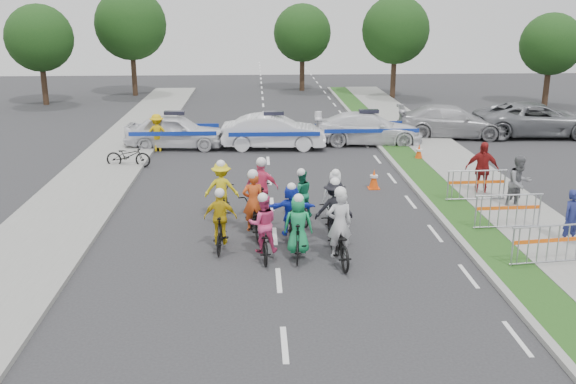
{
  "coord_description": "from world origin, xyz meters",
  "views": [
    {
      "loc": [
        -0.49,
        -14.04,
        6.38
      ],
      "look_at": [
        0.41,
        3.69,
        1.1
      ],
      "focal_mm": 40.0,
      "sensor_mm": 36.0,
      "label": 1
    }
  ],
  "objects_px": {
    "marshal_hiviz": "(157,133)",
    "tree_1": "(395,30)",
    "civilian_sedan": "(452,122)",
    "barrier_2": "(476,187)",
    "police_car_1": "(274,132)",
    "civilian_suv": "(536,120)",
    "rider_6": "(253,214)",
    "spectator_1": "(519,183)",
    "rider_4": "(334,217)",
    "rider_8": "(301,202)",
    "cone_1": "(419,153)",
    "barrier_0": "(548,246)",
    "rider_3": "(221,226)",
    "rider_7": "(335,203)",
    "tree_0": "(39,38)",
    "police_car_0": "(175,131)",
    "rider_0": "(339,238)",
    "spectator_0": "(572,218)",
    "rider_2": "(263,233)",
    "barrier_1": "(508,213)",
    "rider_9": "(262,197)",
    "rider_5": "(291,216)",
    "parked_bike": "(128,156)",
    "tree_2": "(551,44)",
    "tree_4": "(302,33)",
    "cone_0": "(374,179)",
    "tree_3": "(131,24)",
    "spectator_2": "(482,169)",
    "rider_10": "(222,196)"
  },
  "relations": [
    {
      "from": "rider_4",
      "to": "rider_6",
      "type": "bearing_deg",
      "value": -20.13
    },
    {
      "from": "civilian_sedan",
      "to": "tree_4",
      "type": "bearing_deg",
      "value": 27.6
    },
    {
      "from": "tree_0",
      "to": "tree_4",
      "type": "xyz_separation_m",
      "value": [
        17.0,
        6.0,
        0.0
      ]
    },
    {
      "from": "rider_5",
      "to": "parked_bike",
      "type": "height_order",
      "value": "rider_5"
    },
    {
      "from": "barrier_1",
      "to": "parked_bike",
      "type": "height_order",
      "value": "barrier_1"
    },
    {
      "from": "civilian_sedan",
      "to": "spectator_1",
      "type": "bearing_deg",
      "value": -177.74
    },
    {
      "from": "rider_0",
      "to": "spectator_0",
      "type": "relative_size",
      "value": 1.31
    },
    {
      "from": "rider_7",
      "to": "rider_10",
      "type": "distance_m",
      "value": 3.43
    },
    {
      "from": "barrier_1",
      "to": "tree_4",
      "type": "xyz_separation_m",
      "value": [
        -3.7,
        30.93,
        3.63
      ]
    },
    {
      "from": "police_car_0",
      "to": "cone_1",
      "type": "height_order",
      "value": "police_car_0"
    },
    {
      "from": "cone_0",
      "to": "spectator_1",
      "type": "bearing_deg",
      "value": -32.66
    },
    {
      "from": "rider_7",
      "to": "tree_2",
      "type": "bearing_deg",
      "value": -115.83
    },
    {
      "from": "rider_3",
      "to": "tree_0",
      "type": "height_order",
      "value": "tree_0"
    },
    {
      "from": "rider_5",
      "to": "civilian_sedan",
      "type": "bearing_deg",
      "value": -121.16
    },
    {
      "from": "rider_5",
      "to": "parked_bike",
      "type": "distance_m",
      "value": 10.49
    },
    {
      "from": "civilian_sedan",
      "to": "barrier_2",
      "type": "height_order",
      "value": "civilian_sedan"
    },
    {
      "from": "cone_1",
      "to": "marshal_hiviz",
      "type": "bearing_deg",
      "value": 168.13
    },
    {
      "from": "rider_3",
      "to": "tree_1",
      "type": "distance_m",
      "value": 30.08
    },
    {
      "from": "rider_6",
      "to": "spectator_1",
      "type": "height_order",
      "value": "rider_6"
    },
    {
      "from": "civilian_suv",
      "to": "cone_0",
      "type": "distance_m",
      "value": 13.07
    },
    {
      "from": "rider_3",
      "to": "civilian_suv",
      "type": "height_order",
      "value": "rider_3"
    },
    {
      "from": "rider_10",
      "to": "police_car_1",
      "type": "bearing_deg",
      "value": -97.36
    },
    {
      "from": "rider_7",
      "to": "police_car_1",
      "type": "relative_size",
      "value": 0.38
    },
    {
      "from": "rider_2",
      "to": "tree_2",
      "type": "relative_size",
      "value": 0.31
    },
    {
      "from": "rider_2",
      "to": "spectator_2",
      "type": "bearing_deg",
      "value": -149.54
    },
    {
      "from": "rider_9",
      "to": "tree_0",
      "type": "relative_size",
      "value": 0.32
    },
    {
      "from": "barrier_0",
      "to": "rider_3",
      "type": "bearing_deg",
      "value": 168.76
    },
    {
      "from": "barrier_0",
      "to": "barrier_2",
      "type": "distance_m",
      "value": 5.36
    },
    {
      "from": "civilian_suv",
      "to": "tree_3",
      "type": "xyz_separation_m",
      "value": [
        -22.3,
        15.51,
        4.07
      ]
    },
    {
      "from": "civilian_suv",
      "to": "tree_0",
      "type": "distance_m",
      "value": 29.81
    },
    {
      "from": "rider_2",
      "to": "spectator_0",
      "type": "height_order",
      "value": "rider_2"
    },
    {
      "from": "barrier_2",
      "to": "rider_4",
      "type": "bearing_deg",
      "value": -146.57
    },
    {
      "from": "marshal_hiviz",
      "to": "tree_0",
      "type": "distance_m",
      "value": 16.98
    },
    {
      "from": "civilian_suv",
      "to": "parked_bike",
      "type": "bearing_deg",
      "value": 108.66
    },
    {
      "from": "rider_7",
      "to": "police_car_1",
      "type": "height_order",
      "value": "rider_7"
    },
    {
      "from": "barrier_1",
      "to": "rider_9",
      "type": "bearing_deg",
      "value": 169.82
    },
    {
      "from": "rider_8",
      "to": "tree_2",
      "type": "relative_size",
      "value": 0.3
    },
    {
      "from": "rider_9",
      "to": "rider_8",
      "type": "bearing_deg",
      "value": 173.58
    },
    {
      "from": "police_car_1",
      "to": "civilian_suv",
      "type": "height_order",
      "value": "civilian_suv"
    },
    {
      "from": "rider_6",
      "to": "police_car_1",
      "type": "xyz_separation_m",
      "value": [
        0.91,
        11.27,
        0.12
      ]
    },
    {
      "from": "rider_2",
      "to": "rider_4",
      "type": "xyz_separation_m",
      "value": [
        1.95,
        0.98,
        0.07
      ]
    },
    {
      "from": "barrier_2",
      "to": "rider_2",
      "type": "bearing_deg",
      "value": -148.34
    },
    {
      "from": "civilian_suv",
      "to": "rider_2",
      "type": "bearing_deg",
      "value": 140.9
    },
    {
      "from": "rider_4",
      "to": "rider_8",
      "type": "relative_size",
      "value": 1.09
    },
    {
      "from": "rider_9",
      "to": "parked_bike",
      "type": "height_order",
      "value": "rider_9"
    },
    {
      "from": "barrier_0",
      "to": "tree_1",
      "type": "distance_m",
      "value": 29.91
    },
    {
      "from": "marshal_hiviz",
      "to": "tree_1",
      "type": "xyz_separation_m",
      "value": [
        13.85,
        15.91,
        3.71
      ]
    },
    {
      "from": "rider_4",
      "to": "tree_1",
      "type": "relative_size",
      "value": 0.28
    },
    {
      "from": "rider_5",
      "to": "marshal_hiviz",
      "type": "xyz_separation_m",
      "value": [
        -5.3,
        11.41,
        0.11
      ]
    },
    {
      "from": "police_car_0",
      "to": "tree_0",
      "type": "height_order",
      "value": "tree_0"
    }
  ]
}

